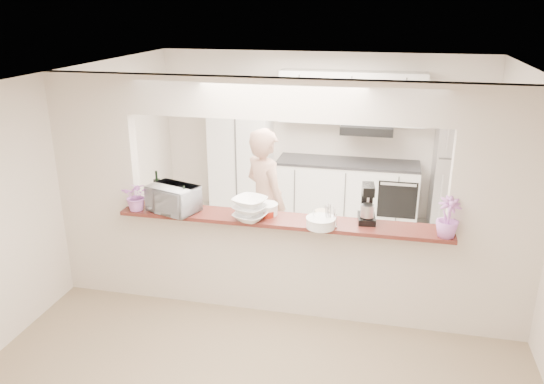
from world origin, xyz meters
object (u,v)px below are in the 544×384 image
(toaster_oven, at_px, (173,199))
(person, at_px, (265,203))
(stand_mixer, at_px, (367,205))
(refrigerator, at_px, (460,175))

(toaster_oven, bearing_deg, person, 67.68)
(person, bearing_deg, stand_mixer, -169.36)
(toaster_oven, xyz_separation_m, stand_mixer, (2.00, 0.16, 0.04))
(stand_mixer, distance_m, person, 1.47)
(person, bearing_deg, toaster_oven, 90.88)
(refrigerator, xyz_separation_m, toaster_oven, (-3.20, -2.75, 0.38))
(refrigerator, distance_m, person, 3.05)
(toaster_oven, distance_m, person, 1.23)
(refrigerator, bearing_deg, stand_mixer, -114.91)
(stand_mixer, bearing_deg, refrigerator, 65.09)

